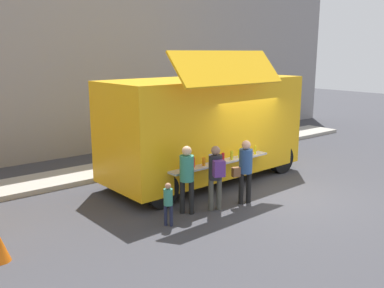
# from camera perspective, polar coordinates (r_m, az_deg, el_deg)

# --- Properties ---
(ground_plane) EXTENTS (60.00, 60.00, 0.00)m
(ground_plane) POSITION_cam_1_polar(r_m,az_deg,el_deg) (11.83, 11.61, -6.78)
(ground_plane) COLOR #38383D
(curb_strip) EXTENTS (28.00, 1.60, 0.15)m
(curb_strip) POSITION_cam_1_polar(r_m,az_deg,el_deg) (13.19, -19.43, -4.88)
(curb_strip) COLOR #9E998E
(curb_strip) RESTS_ON ground
(building_behind) EXTENTS (32.00, 2.40, 7.48)m
(building_behind) POSITION_cam_1_polar(r_m,az_deg,el_deg) (16.66, -21.66, 11.24)
(building_behind) COLOR gray
(building_behind) RESTS_ON ground
(food_truck_main) EXTENTS (6.30, 3.35, 3.88)m
(food_truck_main) POSITION_cam_1_polar(r_m,az_deg,el_deg) (12.52, 1.79, 2.51)
(food_truck_main) COLOR #F1AB14
(food_truck_main) RESTS_ON ground
(traffic_cone_orange) EXTENTS (0.36, 0.36, 0.55)m
(traffic_cone_orange) POSITION_cam_1_polar(r_m,az_deg,el_deg) (8.79, -24.74, -12.73)
(traffic_cone_orange) COLOR orange
(traffic_cone_orange) RESTS_ON ground
(trash_bin) EXTENTS (0.60, 0.60, 0.86)m
(trash_bin) POSITION_cam_1_polar(r_m,az_deg,el_deg) (17.04, 6.70, 0.82)
(trash_bin) COLOR #2F6338
(trash_bin) RESTS_ON ground
(customer_front_ordering) EXTENTS (0.54, 0.35, 1.67)m
(customer_front_ordering) POSITION_cam_1_polar(r_m,az_deg,el_deg) (10.75, 7.25, -3.06)
(customer_front_ordering) COLOR black
(customer_front_ordering) RESTS_ON ground
(customer_mid_with_backpack) EXTENTS (0.42, 0.54, 1.63)m
(customer_mid_with_backpack) POSITION_cam_1_polar(r_m,az_deg,el_deg) (10.18, 3.28, -3.80)
(customer_mid_with_backpack) COLOR #48483E
(customer_mid_with_backpack) RESTS_ON ground
(customer_rear_waiting) EXTENTS (0.34, 0.34, 1.68)m
(customer_rear_waiting) POSITION_cam_1_polar(r_m,az_deg,el_deg) (9.98, -0.72, -4.08)
(customer_rear_waiting) COLOR black
(customer_rear_waiting) RESTS_ON ground
(child_near_queue) EXTENTS (0.21, 0.21, 1.01)m
(child_near_queue) POSITION_cam_1_polar(r_m,az_deg,el_deg) (9.42, -3.28, -7.70)
(child_near_queue) COLOR #1D2139
(child_near_queue) RESTS_ON ground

